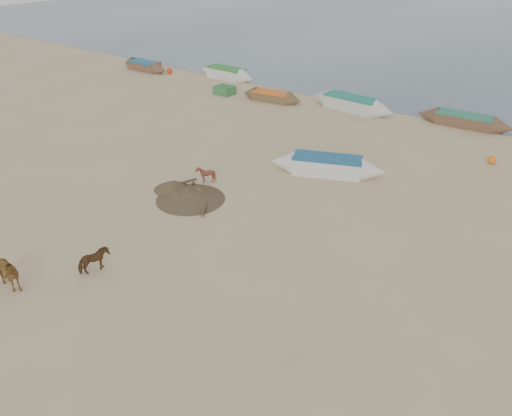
{
  "coord_description": "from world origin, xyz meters",
  "views": [
    {
      "loc": [
        10.83,
        -10.02,
        10.75
      ],
      "look_at": [
        0.0,
        4.0,
        1.0
      ],
      "focal_mm": 35.0,
      "sensor_mm": 36.0,
      "label": 1
    }
  ],
  "objects_px": {
    "calf_front": "(205,175)",
    "calf_right": "(94,261)",
    "near_canoe": "(327,165)",
    "cow_adult": "(4,273)"
  },
  "relations": [
    {
      "from": "cow_adult",
      "to": "near_canoe",
      "type": "distance_m",
      "value": 15.35
    },
    {
      "from": "calf_right",
      "to": "calf_front",
      "type": "bearing_deg",
      "value": 3.41
    },
    {
      "from": "calf_right",
      "to": "near_canoe",
      "type": "height_order",
      "value": "near_canoe"
    },
    {
      "from": "near_canoe",
      "to": "calf_right",
      "type": "bearing_deg",
      "value": -123.72
    },
    {
      "from": "calf_front",
      "to": "near_canoe",
      "type": "relative_size",
      "value": 0.14
    },
    {
      "from": "calf_front",
      "to": "calf_right",
      "type": "bearing_deg",
      "value": 11.41
    },
    {
      "from": "calf_front",
      "to": "cow_adult",
      "type": "bearing_deg",
      "value": -0.61
    },
    {
      "from": "cow_adult",
      "to": "calf_front",
      "type": "distance_m",
      "value": 10.38
    },
    {
      "from": "cow_adult",
      "to": "calf_right",
      "type": "bearing_deg",
      "value": -34.34
    },
    {
      "from": "calf_front",
      "to": "calf_right",
      "type": "distance_m",
      "value": 8.17
    }
  ]
}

